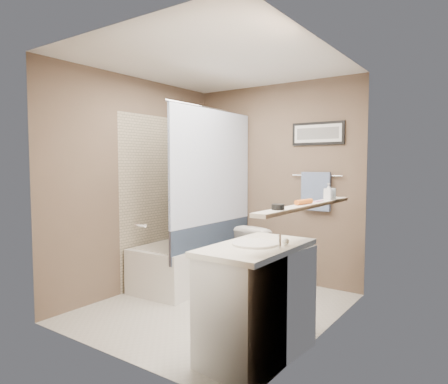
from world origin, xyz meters
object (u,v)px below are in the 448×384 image
Objects in this scene: candle_bowl_near at (278,207)px; toilet at (268,256)px; hair_brush_front at (304,202)px; glass_jar at (331,194)px; vanity at (257,304)px; bathtub at (191,262)px; soap_bottle at (329,191)px.

toilet is at bearing 120.92° from candle_bowl_near.
glass_jar is at bearing 90.00° from hair_brush_front.
vanity is 0.76m from candle_bowl_near.
toilet is 1.62m from hair_brush_front.
vanity is at bearing 168.39° from candle_bowl_near.
hair_brush_front reaches higher than vanity.
toilet is 1.66m from vanity.
vanity is 1.27m from glass_jar.
hair_brush_front is at bearing -26.27° from bathtub.
hair_brush_front is 0.60m from glass_jar.
soap_bottle is (0.00, -0.07, 0.02)m from glass_jar.
candle_bowl_near reaches higher than bathtub.
toilet is 1.35m from soap_bottle.
bathtub is at bearing 157.13° from hair_brush_front.
soap_bottle is (1.79, -0.22, 0.94)m from bathtub.
candle_bowl_near reaches higher than toilet.
hair_brush_front reaches higher than bathtub.
vanity is (0.73, -1.49, 0.03)m from toilet.
glass_jar is at bearing 90.00° from candle_bowl_near.
bathtub is 15.00× the size of glass_jar.
toilet reaches higher than bathtub.
candle_bowl_near is 1.04m from glass_jar.
bathtub is 0.94m from toilet.
glass_jar is (0.00, 0.60, 0.03)m from hair_brush_front.
vanity is at bearing -100.47° from glass_jar.
glass_jar reaches higher than bathtub.
bathtub is at bearing 146.32° from candle_bowl_near.
toilet is at bearing 18.15° from bathtub.
candle_bowl_near is 0.97m from soap_bottle.
candle_bowl_near is 0.41× the size of hair_brush_front.
vanity reaches higher than bathtub.
soap_bottle is at bearing 90.00° from candle_bowl_near.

